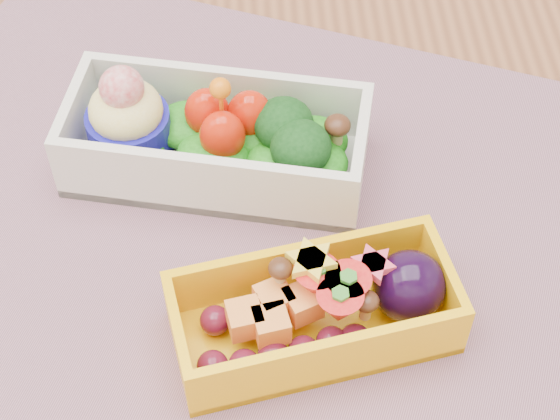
{
  "coord_description": "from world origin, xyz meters",
  "views": [
    {
      "loc": [
        0.02,
        -0.37,
        1.22
      ],
      "look_at": [
        0.04,
        -0.03,
        0.79
      ],
      "focal_mm": 59.5,
      "sensor_mm": 36.0,
      "label": 1
    }
  ],
  "objects_px": {
    "table": "(224,301)",
    "placemat": "(268,255)",
    "bento_white": "(214,139)",
    "bento_yellow": "(320,310)"
  },
  "relations": [
    {
      "from": "table",
      "to": "placemat",
      "type": "bearing_deg",
      "value": -46.17
    },
    {
      "from": "placemat",
      "to": "bento_white",
      "type": "distance_m",
      "value": 0.09
    },
    {
      "from": "bento_white",
      "to": "bento_yellow",
      "type": "height_order",
      "value": "bento_white"
    },
    {
      "from": "table",
      "to": "bento_yellow",
      "type": "bearing_deg",
      "value": -56.96
    },
    {
      "from": "table",
      "to": "bento_yellow",
      "type": "distance_m",
      "value": 0.17
    },
    {
      "from": "bento_yellow",
      "to": "placemat",
      "type": "bearing_deg",
      "value": 103.42
    },
    {
      "from": "placemat",
      "to": "bento_yellow",
      "type": "bearing_deg",
      "value": -64.8
    },
    {
      "from": "bento_white",
      "to": "placemat",
      "type": "bearing_deg",
      "value": -54.84
    },
    {
      "from": "table",
      "to": "bento_yellow",
      "type": "relative_size",
      "value": 7.03
    },
    {
      "from": "placemat",
      "to": "bento_white",
      "type": "bearing_deg",
      "value": 113.01
    }
  ]
}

